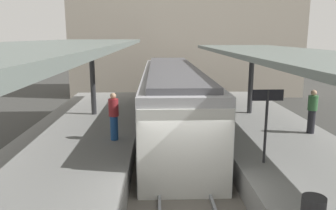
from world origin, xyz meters
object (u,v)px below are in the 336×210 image
Objects in this scene: platform_sign at (267,110)px; passenger_mid_platform at (114,116)px; passenger_near_bench at (312,111)px; commuter_train at (173,100)px.

platform_sign is 5.36m from passenger_mid_platform.
platform_sign is at bearing -26.92° from passenger_mid_platform.
platform_sign reaches higher than passenger_mid_platform.
passenger_mid_platform is at bearing -175.63° from passenger_near_bench.
passenger_mid_platform is (-7.54, -0.58, 0.02)m from passenger_near_bench.
commuter_train is 8.05× the size of passenger_mid_platform.
platform_sign is (2.41, -6.30, 0.90)m from commuter_train.
platform_sign reaches higher than passenger_near_bench.
commuter_train is at bearing 147.55° from passenger_near_bench.
commuter_train is 6.32× the size of platform_sign.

